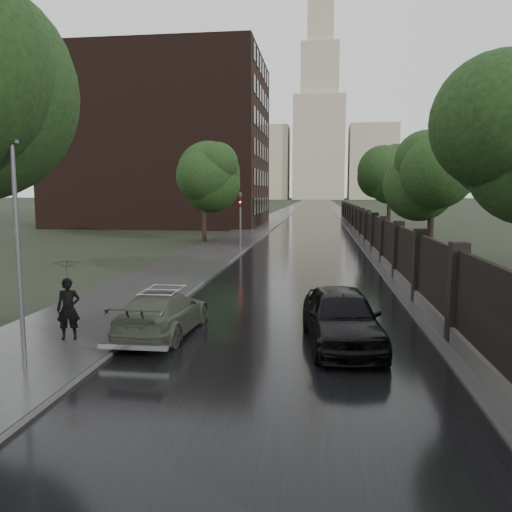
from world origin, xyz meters
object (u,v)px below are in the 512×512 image
object	(u,v)px
lamp_post	(18,254)
pedestrian_umbrella	(67,276)
volga_sedan	(163,313)
car_right_near	(341,317)
traffic_light	(240,216)
tree_left_far	(203,176)
tree_right_b	(433,176)
tree_right_c	(390,182)

from	to	relation	value
lamp_post	pedestrian_umbrella	size ratio (longest dim) A/B	2.01
volga_sedan	car_right_near	size ratio (longest dim) A/B	0.94
traffic_light	tree_left_far	bearing A→B (deg)	126.47
lamp_post	tree_left_far	bearing A→B (deg)	95.21
lamp_post	pedestrian_umbrella	distance (m)	2.26
tree_right_b	pedestrian_umbrella	xyz separation A→B (m)	(-12.95, -18.39, -3.10)
lamp_post	traffic_light	world-z (taller)	lamp_post
pedestrian_umbrella	tree_right_b	bearing A→B (deg)	36.81
pedestrian_umbrella	tree_right_c	bearing A→B (deg)	52.38
traffic_light	volga_sedan	world-z (taller)	traffic_light
lamp_post	tree_right_c	bearing A→B (deg)	71.48
tree_left_far	tree_right_c	world-z (taller)	tree_left_far
tree_right_c	lamp_post	world-z (taller)	tree_right_c
tree_left_far	tree_right_b	size ratio (longest dim) A/B	1.05
tree_left_far	tree_right_b	xyz separation A→B (m)	(15.50, -8.00, -0.29)
tree_left_far	volga_sedan	world-z (taller)	tree_left_far
tree_right_b	volga_sedan	distance (m)	20.71
tree_right_b	traffic_light	size ratio (longest dim) A/B	1.75
tree_right_b	lamp_post	bearing A→B (deg)	-122.18
car_right_near	tree_left_far	bearing A→B (deg)	103.87
car_right_near	tree_right_b	bearing A→B (deg)	64.66
volga_sedan	tree_right_b	bearing A→B (deg)	-119.68
pedestrian_umbrella	volga_sedan	bearing A→B (deg)	13.05
volga_sedan	pedestrian_umbrella	world-z (taller)	pedestrian_umbrella
lamp_post	volga_sedan	size ratio (longest dim) A/B	1.21
traffic_light	car_right_near	xyz separation A→B (m)	(5.90, -20.52, -1.63)
tree_right_c	tree_left_far	bearing A→B (deg)	-147.17
tree_right_b	traffic_light	xyz separation A→B (m)	(-11.80, 2.99, -2.55)
lamp_post	volga_sedan	xyz separation A→B (m)	(2.07, 3.39, -2.06)
car_right_near	tree_right_c	bearing A→B (deg)	73.84
tree_right_b	car_right_near	size ratio (longest dim) A/B	1.57
tree_left_far	traffic_light	size ratio (longest dim) A/B	1.85
tree_right_b	volga_sedan	xyz separation A→B (m)	(-10.83, -17.11, -4.34)
volga_sedan	tree_left_far	bearing A→B (deg)	-76.82
tree_left_far	lamp_post	world-z (taller)	tree_left_far
tree_right_c	lamp_post	size ratio (longest dim) A/B	1.37
traffic_light	tree_right_b	bearing A→B (deg)	-14.24
car_right_near	volga_sedan	bearing A→B (deg)	168.43
volga_sedan	car_right_near	distance (m)	4.95
tree_right_b	tree_right_c	xyz separation A→B (m)	(0.00, 18.00, 0.00)
tree_right_c	lamp_post	distance (m)	40.67
tree_left_far	tree_right_b	world-z (taller)	tree_left_far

